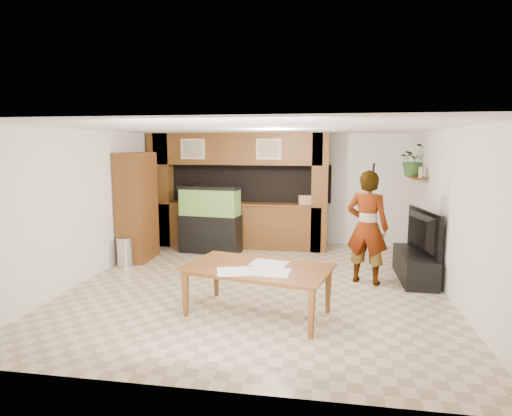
% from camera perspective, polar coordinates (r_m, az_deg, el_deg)
% --- Properties ---
extents(floor, '(6.50, 6.50, 0.00)m').
position_cam_1_polar(floor, '(7.40, 0.45, -10.01)').
color(floor, tan).
rests_on(floor, ground).
extents(ceiling, '(6.50, 6.50, 0.00)m').
position_cam_1_polar(ceiling, '(7.03, 0.47, 10.53)').
color(ceiling, white).
rests_on(ceiling, wall_back).
extents(wall_back, '(6.00, 0.00, 6.00)m').
position_cam_1_polar(wall_back, '(10.30, 3.26, 2.61)').
color(wall_back, silver).
rests_on(wall_back, floor).
extents(wall_left, '(0.00, 6.50, 6.50)m').
position_cam_1_polar(wall_left, '(8.12, -20.95, 0.49)').
color(wall_left, silver).
rests_on(wall_left, floor).
extents(wall_right, '(0.00, 6.50, 6.50)m').
position_cam_1_polar(wall_right, '(7.27, 24.51, -0.58)').
color(wall_right, silver).
rests_on(wall_right, floor).
extents(partition, '(4.20, 0.99, 2.60)m').
position_cam_1_polar(partition, '(9.84, -2.63, 2.42)').
color(partition, brown).
rests_on(partition, floor).
extents(wall_clock, '(0.05, 0.25, 0.25)m').
position_cam_1_polar(wall_clock, '(8.92, -17.73, 5.19)').
color(wall_clock, black).
rests_on(wall_clock, wall_left).
extents(wall_shelf, '(0.25, 0.90, 0.04)m').
position_cam_1_polar(wall_shelf, '(9.08, 20.58, 3.84)').
color(wall_shelf, '#5F2F16').
rests_on(wall_shelf, wall_right).
extents(pantry_cabinet, '(0.55, 0.90, 2.19)m').
position_cam_1_polar(pantry_cabinet, '(9.01, -15.60, 0.15)').
color(pantry_cabinet, '#5F2F16').
rests_on(pantry_cabinet, floor).
extents(trash_can, '(0.31, 0.31, 0.57)m').
position_cam_1_polar(trash_can, '(8.71, -17.05, -5.61)').
color(trash_can, '#B2B2B7').
rests_on(trash_can, floor).
extents(aquarium, '(1.32, 0.49, 1.46)m').
position_cam_1_polar(aquarium, '(9.37, -6.12, -1.62)').
color(aquarium, black).
rests_on(aquarium, floor).
extents(tv_stand, '(0.53, 1.45, 0.48)m').
position_cam_1_polar(tv_stand, '(8.04, 20.39, -7.25)').
color(tv_stand, black).
rests_on(tv_stand, floor).
extents(television, '(0.41, 1.31, 0.75)m').
position_cam_1_polar(television, '(7.91, 20.62, -2.94)').
color(television, black).
rests_on(television, tv_stand).
extents(photo_frame, '(0.03, 0.15, 0.20)m').
position_cam_1_polar(photo_frame, '(8.74, 21.05, 4.46)').
color(photo_frame, tan).
rests_on(photo_frame, wall_shelf).
extents(potted_plant, '(0.72, 0.67, 0.65)m').
position_cam_1_polar(potted_plant, '(9.31, 20.21, 6.07)').
color(potted_plant, '#325B24').
rests_on(potted_plant, wall_shelf).
extents(person, '(0.81, 0.66, 1.93)m').
position_cam_1_polar(person, '(7.45, 14.60, -2.51)').
color(person, tan).
rests_on(person, floor).
extents(microphone, '(0.04, 0.10, 0.16)m').
position_cam_1_polar(microphone, '(7.17, 15.41, 5.17)').
color(microphone, black).
rests_on(microphone, person).
extents(dining_table, '(2.16, 1.51, 0.69)m').
position_cam_1_polar(dining_table, '(5.99, 0.09, -11.06)').
color(dining_table, '#5F2F16').
rests_on(dining_table, floor).
extents(newspaper_a, '(0.58, 0.44, 0.01)m').
position_cam_1_polar(newspaper_a, '(5.66, 1.68, -8.49)').
color(newspaper_a, silver).
rests_on(newspaper_a, dining_table).
extents(newspaper_b, '(0.65, 0.54, 0.01)m').
position_cam_1_polar(newspaper_b, '(5.68, -2.32, -8.43)').
color(newspaper_b, silver).
rests_on(newspaper_b, dining_table).
extents(newspaper_c, '(0.56, 0.46, 0.01)m').
position_cam_1_polar(newspaper_c, '(6.05, 1.82, -7.38)').
color(newspaper_c, silver).
rests_on(newspaper_c, dining_table).
extents(counter_box, '(0.33, 0.26, 0.20)m').
position_cam_1_polar(counter_box, '(9.48, 6.63, 1.08)').
color(counter_box, '#A97B5B').
rests_on(counter_box, partition).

